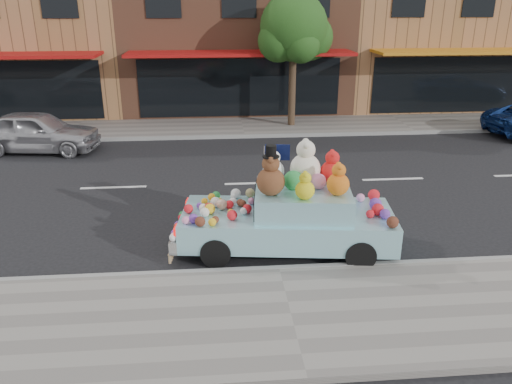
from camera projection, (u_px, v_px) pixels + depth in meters
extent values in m
plane|color=black|center=(256.00, 183.00, 14.21)|extent=(120.00, 120.00, 0.00)
cube|color=gray|center=(291.00, 316.00, 8.15)|extent=(60.00, 3.00, 0.12)
cube|color=gray|center=(242.00, 127.00, 20.23)|extent=(60.00, 3.00, 0.12)
cube|color=gray|center=(279.00, 270.00, 9.55)|extent=(60.00, 0.12, 0.13)
cube|color=gray|center=(245.00, 136.00, 18.84)|extent=(60.00, 0.12, 0.13)
cube|color=#9D6941|center=(21.00, 31.00, 23.29)|extent=(10.00, 8.00, 7.00)
cube|color=#91583D|center=(235.00, 30.00, 24.10)|extent=(10.00, 8.00, 7.00)
cube|color=black|center=(240.00, 88.00, 21.12)|extent=(8.50, 0.06, 2.40)
cube|color=#A4100F|center=(241.00, 53.00, 19.76)|extent=(9.00, 1.80, 0.12)
cube|color=#9D6941|center=(435.00, 29.00, 24.90)|extent=(10.00, 8.00, 7.00)
cube|color=black|center=(467.00, 84.00, 21.93)|extent=(8.50, 0.06, 2.40)
cube|color=orange|center=(482.00, 51.00, 20.57)|extent=(9.00, 1.80, 0.12)
cylinder|color=#38281C|center=(292.00, 88.00, 19.84)|extent=(0.28, 0.28, 3.20)
sphere|color=#1F4112|center=(294.00, 27.00, 19.00)|extent=(2.60, 2.60, 2.60)
sphere|color=#1F4112|center=(310.00, 37.00, 19.48)|extent=(1.80, 1.80, 1.80)
sphere|color=#1F4112|center=(279.00, 41.00, 18.94)|extent=(1.60, 1.60, 1.60)
sphere|color=#1F4112|center=(301.00, 44.00, 18.67)|extent=(1.40, 1.40, 1.40)
sphere|color=#1F4112|center=(284.00, 34.00, 19.64)|extent=(1.60, 1.60, 1.60)
imported|color=#B8B7BD|center=(37.00, 132.00, 16.94)|extent=(4.31, 2.19, 1.40)
cylinder|color=black|center=(360.00, 255.00, 9.61)|extent=(0.62, 0.27, 0.60)
cylinder|color=black|center=(349.00, 221.00, 11.06)|extent=(0.62, 0.27, 0.60)
cylinder|color=black|center=(216.00, 252.00, 9.71)|extent=(0.62, 0.27, 0.60)
cylinder|color=black|center=(224.00, 219.00, 11.16)|extent=(0.62, 0.27, 0.60)
cube|color=#9CDDE9|center=(287.00, 225.00, 10.29)|extent=(4.48, 2.22, 0.60)
cube|color=#9CDDE9|center=(303.00, 201.00, 10.09)|extent=(2.07, 1.72, 0.50)
cube|color=silver|center=(181.00, 230.00, 10.43)|extent=(0.38, 1.79, 0.26)
cube|color=red|center=(176.00, 230.00, 9.67)|extent=(0.09, 0.29, 0.16)
cube|color=red|center=(188.00, 203.00, 10.94)|extent=(0.09, 0.29, 0.16)
cube|color=black|center=(256.00, 200.00, 10.12)|extent=(0.20, 1.30, 0.40)
sphere|color=#583019|center=(271.00, 182.00, 9.59)|extent=(0.55, 0.55, 0.55)
sphere|color=#583019|center=(271.00, 164.00, 9.46)|extent=(0.34, 0.34, 0.34)
sphere|color=#583019|center=(272.00, 160.00, 9.31)|extent=(0.13, 0.13, 0.13)
sphere|color=#583019|center=(270.00, 156.00, 9.53)|extent=(0.13, 0.13, 0.13)
cylinder|color=black|center=(271.00, 157.00, 9.41)|extent=(0.33, 0.33, 0.02)
cylinder|color=black|center=(271.00, 151.00, 9.37)|extent=(0.21, 0.21, 0.22)
sphere|color=beige|center=(305.00, 169.00, 10.21)|extent=(0.63, 0.63, 0.63)
sphere|color=beige|center=(306.00, 150.00, 10.06)|extent=(0.39, 0.39, 0.39)
sphere|color=beige|center=(307.00, 146.00, 9.89)|extent=(0.15, 0.15, 0.15)
sphere|color=beige|center=(305.00, 142.00, 10.14)|extent=(0.15, 0.15, 0.15)
sphere|color=#C75D12|center=(338.00, 184.00, 9.61)|extent=(0.44, 0.44, 0.44)
sphere|color=#C75D12|center=(339.00, 170.00, 9.51)|extent=(0.27, 0.27, 0.27)
sphere|color=#C75D12|center=(340.00, 167.00, 9.39)|extent=(0.10, 0.10, 0.10)
sphere|color=#C75D12|center=(338.00, 164.00, 9.57)|extent=(0.10, 0.10, 0.10)
sphere|color=red|center=(332.00, 172.00, 10.26)|extent=(0.47, 0.47, 0.47)
sphere|color=red|center=(332.00, 158.00, 10.15)|extent=(0.29, 0.29, 0.29)
sphere|color=red|center=(334.00, 155.00, 10.02)|extent=(0.11, 0.11, 0.11)
sphere|color=red|center=(332.00, 152.00, 10.21)|extent=(0.11, 0.11, 0.11)
sphere|color=white|center=(273.00, 171.00, 10.35)|extent=(0.45, 0.45, 0.45)
sphere|color=white|center=(274.00, 157.00, 10.25)|extent=(0.28, 0.28, 0.28)
sphere|color=white|center=(274.00, 154.00, 10.12)|extent=(0.11, 0.11, 0.11)
sphere|color=white|center=(273.00, 152.00, 10.31)|extent=(0.11, 0.11, 0.11)
sphere|color=gold|center=(305.00, 190.00, 9.42)|extent=(0.37, 0.37, 0.37)
sphere|color=gold|center=(305.00, 178.00, 9.33)|extent=(0.23, 0.23, 0.23)
sphere|color=gold|center=(306.00, 176.00, 9.23)|extent=(0.09, 0.09, 0.09)
sphere|color=gold|center=(305.00, 173.00, 9.38)|extent=(0.09, 0.09, 0.09)
sphere|color=#227F37|center=(293.00, 180.00, 9.94)|extent=(0.40, 0.40, 0.40)
sphere|color=pink|center=(318.00, 181.00, 9.98)|extent=(0.32, 0.32, 0.32)
sphere|color=#F6E9C3|center=(215.00, 202.00, 10.39)|extent=(0.21, 0.21, 0.21)
sphere|color=gold|center=(210.00, 209.00, 10.05)|extent=(0.22, 0.22, 0.22)
sphere|color=#532617|center=(200.00, 222.00, 9.49)|extent=(0.20, 0.20, 0.20)
sphere|color=silver|center=(244.00, 211.00, 10.03)|extent=(0.15, 0.15, 0.15)
sphere|color=gold|center=(212.00, 222.00, 9.52)|extent=(0.16, 0.16, 0.16)
sphere|color=red|center=(188.00, 209.00, 10.08)|extent=(0.19, 0.19, 0.19)
sphere|color=#532617|center=(240.00, 203.00, 10.44)|extent=(0.15, 0.15, 0.15)
sphere|color=#623195|center=(200.00, 206.00, 10.32)|extent=(0.13, 0.13, 0.13)
sphere|color=orange|center=(204.00, 201.00, 10.52)|extent=(0.14, 0.14, 0.14)
sphere|color=orange|center=(212.00, 197.00, 10.70)|extent=(0.17, 0.17, 0.17)
sphere|color=silver|center=(234.00, 196.00, 10.78)|extent=(0.15, 0.15, 0.15)
sphere|color=orange|center=(231.00, 212.00, 10.00)|extent=(0.13, 0.13, 0.13)
sphere|color=silver|center=(236.00, 194.00, 10.83)|extent=(0.22, 0.22, 0.22)
sphere|color=#532617|center=(215.00, 220.00, 9.64)|extent=(0.14, 0.14, 0.14)
sphere|color=#F6E9C3|center=(203.00, 208.00, 10.14)|extent=(0.18, 0.18, 0.18)
sphere|color=red|center=(247.00, 209.00, 10.08)|extent=(0.19, 0.19, 0.19)
sphere|color=olive|center=(250.00, 193.00, 10.89)|extent=(0.20, 0.20, 0.20)
sphere|color=silver|center=(233.00, 201.00, 10.48)|extent=(0.16, 0.16, 0.16)
sphere|color=#227F37|center=(216.00, 196.00, 10.77)|extent=(0.19, 0.19, 0.19)
sphere|color=pink|center=(251.00, 201.00, 10.53)|extent=(0.15, 0.15, 0.15)
sphere|color=#623195|center=(193.00, 219.00, 9.64)|extent=(0.19, 0.19, 0.19)
sphere|color=pink|center=(186.00, 220.00, 9.60)|extent=(0.16, 0.16, 0.16)
sphere|color=red|center=(229.00, 204.00, 10.31)|extent=(0.18, 0.18, 0.18)
sphere|color=#F6E9C3|center=(205.00, 212.00, 9.91)|extent=(0.19, 0.19, 0.19)
sphere|color=red|center=(209.00, 208.00, 10.11)|extent=(0.21, 0.21, 0.21)
sphere|color=#532617|center=(243.00, 204.00, 10.40)|extent=(0.15, 0.15, 0.15)
sphere|color=red|center=(232.00, 215.00, 9.77)|extent=(0.21, 0.21, 0.21)
sphere|color=orange|center=(219.00, 201.00, 10.53)|extent=(0.14, 0.14, 0.14)
sphere|color=#D8A88C|center=(222.00, 204.00, 10.24)|extent=(0.22, 0.22, 0.22)
sphere|color=olive|center=(176.00, 230.00, 9.93)|extent=(0.14, 0.14, 0.14)
sphere|color=pink|center=(175.00, 234.00, 9.82)|extent=(0.12, 0.12, 0.12)
sphere|color=olive|center=(176.00, 230.00, 9.94)|extent=(0.14, 0.14, 0.14)
sphere|color=silver|center=(174.00, 236.00, 9.68)|extent=(0.15, 0.15, 0.15)
sphere|color=red|center=(182.00, 218.00, 10.50)|extent=(0.16, 0.16, 0.16)
sphere|color=#623195|center=(175.00, 233.00, 9.79)|extent=(0.16, 0.16, 0.16)
sphere|color=#227F37|center=(183.00, 215.00, 10.61)|extent=(0.17, 0.17, 0.17)
sphere|color=silver|center=(173.00, 237.00, 9.63)|extent=(0.15, 0.15, 0.15)
sphere|color=#532617|center=(178.00, 227.00, 10.05)|extent=(0.17, 0.17, 0.17)
sphere|color=#623195|center=(178.00, 225.00, 10.12)|extent=(0.18, 0.18, 0.18)
sphere|color=#623195|center=(385.00, 214.00, 9.82)|extent=(0.21, 0.21, 0.21)
sphere|color=red|center=(374.00, 195.00, 10.71)|extent=(0.25, 0.25, 0.25)
sphere|color=pink|center=(361.00, 198.00, 10.66)|extent=(0.18, 0.18, 0.18)
sphere|color=red|center=(370.00, 214.00, 9.87)|extent=(0.17, 0.17, 0.17)
sphere|color=#532617|center=(393.00, 222.00, 9.43)|extent=(0.23, 0.23, 0.23)
sphere|color=#623195|center=(375.00, 204.00, 10.24)|extent=(0.25, 0.25, 0.25)
sphere|color=red|center=(378.00, 210.00, 9.98)|extent=(0.25, 0.25, 0.25)
sphere|color=#623195|center=(378.00, 207.00, 10.15)|extent=(0.20, 0.20, 0.20)
cylinder|color=#997A54|center=(170.00, 259.00, 9.72)|extent=(0.06, 0.06, 0.17)
sphere|color=#997A54|center=(169.00, 255.00, 9.69)|extent=(0.07, 0.07, 0.07)
cylinder|color=#997A54|center=(171.00, 257.00, 9.81)|extent=(0.06, 0.06, 0.17)
sphere|color=#997A54|center=(170.00, 253.00, 9.77)|extent=(0.07, 0.07, 0.07)
cylinder|color=#997A54|center=(172.00, 255.00, 9.90)|extent=(0.06, 0.06, 0.17)
sphere|color=#997A54|center=(171.00, 251.00, 9.86)|extent=(0.07, 0.07, 0.07)
cylinder|color=#997A54|center=(173.00, 253.00, 9.99)|extent=(0.06, 0.06, 0.17)
sphere|color=#997A54|center=(172.00, 248.00, 9.95)|extent=(0.07, 0.07, 0.07)
cylinder|color=#997A54|center=(173.00, 250.00, 10.07)|extent=(0.06, 0.06, 0.17)
sphere|color=#997A54|center=(173.00, 246.00, 10.04)|extent=(0.07, 0.07, 0.07)
cylinder|color=#997A54|center=(174.00, 248.00, 10.16)|extent=(0.06, 0.06, 0.17)
sphere|color=#997A54|center=(174.00, 244.00, 10.13)|extent=(0.07, 0.07, 0.07)
cylinder|color=#997A54|center=(175.00, 246.00, 10.25)|extent=(0.06, 0.06, 0.17)
sphere|color=#997A54|center=(175.00, 242.00, 10.21)|extent=(0.07, 0.07, 0.07)
cylinder|color=#997A54|center=(176.00, 244.00, 10.34)|extent=(0.06, 0.06, 0.17)
sphere|color=#997A54|center=(176.00, 240.00, 10.30)|extent=(0.07, 0.07, 0.07)
cylinder|color=#997A54|center=(177.00, 242.00, 10.43)|extent=(0.06, 0.06, 0.17)
sphere|color=#997A54|center=(177.00, 238.00, 10.39)|extent=(0.07, 0.07, 0.07)
cylinder|color=#997A54|center=(178.00, 240.00, 10.51)|extent=(0.06, 0.06, 0.17)
sphere|color=#997A54|center=(177.00, 236.00, 10.48)|extent=(0.07, 0.07, 0.07)
cylinder|color=#997A54|center=(179.00, 238.00, 10.60)|extent=(0.06, 0.06, 0.17)
sphere|color=#997A54|center=(178.00, 234.00, 10.57)|extent=(0.07, 0.07, 0.07)
cylinder|color=#997A54|center=(179.00, 236.00, 10.69)|extent=(0.06, 0.06, 0.17)
sphere|color=#997A54|center=(179.00, 232.00, 10.65)|extent=(0.07, 0.07, 0.07)
cylinder|color=#997A54|center=(180.00, 234.00, 10.78)|extent=(0.06, 0.06, 0.17)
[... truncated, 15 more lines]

